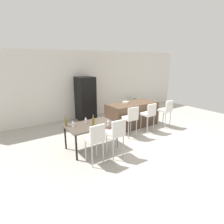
{
  "coord_description": "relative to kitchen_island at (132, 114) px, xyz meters",
  "views": [
    {
      "loc": [
        -4.27,
        -4.3,
        2.51
      ],
      "look_at": [
        -0.95,
        0.54,
        0.85
      ],
      "focal_mm": 29.58,
      "sensor_mm": 36.0,
      "label": 1
    }
  ],
  "objects": [
    {
      "name": "ground_plane",
      "position": [
        -0.28,
        -0.95,
        -0.46
      ],
      "size": [
        10.0,
        10.0,
        0.0
      ],
      "primitive_type": "plane",
      "color": "#ADA89E"
    },
    {
      "name": "back_wall",
      "position": [
        -0.28,
        2.22,
        0.99
      ],
      "size": [
        10.0,
        0.12,
        2.9
      ],
      "primitive_type": "cube",
      "color": "silver",
      "rests_on": "ground_plane"
    },
    {
      "name": "kitchen_island",
      "position": [
        0.0,
        0.0,
        0.0
      ],
      "size": [
        1.99,
        0.91,
        0.92
      ],
      "primitive_type": "cube",
      "color": "#4C3828",
      "rests_on": "ground_plane"
    },
    {
      "name": "bar_chair_left",
      "position": [
        -0.76,
        -0.84,
        0.24
      ],
      "size": [
        0.43,
        0.43,
        1.05
      ],
      "color": "silver",
      "rests_on": "ground_plane"
    },
    {
      "name": "bar_chair_middle",
      "position": [
        0.07,
        -0.84,
        0.24
      ],
      "size": [
        0.42,
        0.42,
        1.05
      ],
      "color": "silver",
      "rests_on": "ground_plane"
    },
    {
      "name": "bar_chair_right",
      "position": [
        0.99,
        -0.84,
        0.24
      ],
      "size": [
        0.43,
        0.43,
        1.05
      ],
      "color": "silver",
      "rests_on": "ground_plane"
    },
    {
      "name": "dining_table",
      "position": [
        -2.25,
        -0.83,
        0.21
      ],
      "size": [
        1.4,
        0.89,
        0.74
      ],
      "color": "#4C4238",
      "rests_on": "ground_plane"
    },
    {
      "name": "dining_chair_near",
      "position": [
        -2.56,
        -1.64,
        0.24
      ],
      "size": [
        0.41,
        0.41,
        1.05
      ],
      "color": "silver",
      "rests_on": "ground_plane"
    },
    {
      "name": "dining_chair_far",
      "position": [
        -1.94,
        -1.64,
        0.24
      ],
      "size": [
        0.41,
        0.41,
        1.05
      ],
      "color": "silver",
      "rests_on": "ground_plane"
    },
    {
      "name": "wine_bottle_middle",
      "position": [
        -2.27,
        -1.02,
        0.41
      ],
      "size": [
        0.07,
        0.07,
        0.34
      ],
      "color": "brown",
      "rests_on": "dining_table"
    },
    {
      "name": "wine_bottle_right",
      "position": [
        -2.87,
        -0.54,
        0.4
      ],
      "size": [
        0.06,
        0.06,
        0.3
      ],
      "color": "brown",
      "rests_on": "dining_table"
    },
    {
      "name": "wine_glass_left",
      "position": [
        -1.86,
        -1.13,
        0.4
      ],
      "size": [
        0.07,
        0.07,
        0.17
      ],
      "color": "silver",
      "rests_on": "dining_table"
    },
    {
      "name": "wine_glass_far",
      "position": [
        -2.29,
        -0.59,
        0.4
      ],
      "size": [
        0.07,
        0.07,
        0.17
      ],
      "color": "silver",
      "rests_on": "dining_table"
    },
    {
      "name": "wine_glass_near",
      "position": [
        -2.72,
        -0.68,
        0.4
      ],
      "size": [
        0.07,
        0.07,
        0.17
      ],
      "color": "silver",
      "rests_on": "dining_table"
    },
    {
      "name": "refrigerator",
      "position": [
        -1.11,
        1.78,
        0.46
      ],
      "size": [
        0.72,
        0.68,
        1.84
      ],
      "primitive_type": "cube",
      "color": "black",
      "rests_on": "ground_plane"
    },
    {
      "name": "fruit_bowl",
      "position": [
        -0.25,
        0.1,
        0.5
      ],
      "size": [
        0.23,
        0.23,
        0.07
      ],
      "primitive_type": "cylinder",
      "color": "beige",
      "rests_on": "kitchen_island"
    },
    {
      "name": "potted_plant",
      "position": [
        1.71,
        1.77,
        -0.1
      ],
      "size": [
        0.4,
        0.4,
        0.6
      ],
      "color": "#996B4C",
      "rests_on": "ground_plane"
    }
  ]
}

